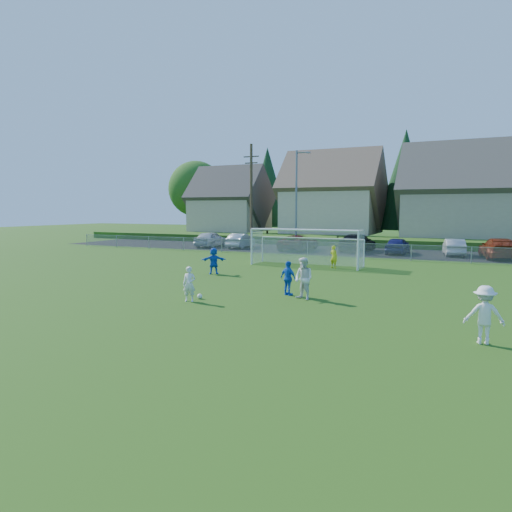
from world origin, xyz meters
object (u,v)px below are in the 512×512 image
object	(u,v)px
player_blue_a	(288,278)
car_a	(211,239)
car_d	(357,243)
soccer_ball	(200,296)
car_c	(299,243)
car_f	(454,247)
player_white_b	(304,279)
player_white_c	(484,315)
car_e	(398,246)
car_g	(499,248)
player_blue_b	(214,261)
soccer_goal	(307,241)
player_white_a	(189,284)
car_b	(241,241)
goalkeeper	(334,257)

from	to	relation	value
player_blue_a	car_a	world-z (taller)	car_a
car_a	car_d	bearing A→B (deg)	-178.28
soccer_ball	car_c	bearing A→B (deg)	99.78
car_f	player_blue_a	bearing A→B (deg)	66.96
player_white_b	car_a	world-z (taller)	player_white_b
player_white_c	car_e	bearing A→B (deg)	-83.62
soccer_ball	player_white_c	size ratio (longest dim) A/B	0.13
car_d	car_g	xyz separation A→B (m)	(11.17, -1.43, 0.02)
player_white_b	player_blue_a	distance (m)	1.14
player_blue_b	soccer_goal	bearing A→B (deg)	-151.34
car_f	car_g	distance (m)	3.36
player_white_a	player_white_b	size ratio (longest dim) A/B	0.81
soccer_ball	car_a	xyz separation A→B (m)	(-13.31, 23.08, 0.67)
player_white_a	car_b	bearing A→B (deg)	95.04
player_blue_a	car_d	size ratio (longest dim) A/B	0.28
player_blue_a	player_white_b	bearing A→B (deg)	169.56
soccer_ball	soccer_goal	world-z (taller)	soccer_goal
car_c	car_g	xyz separation A→B (m)	(16.25, -0.04, 0.08)
car_b	car_g	world-z (taller)	car_g
player_white_c	goalkeeper	bearing A→B (deg)	-66.56
player_white_a	car_a	distance (m)	27.16
player_white_a	player_blue_b	xyz separation A→B (m)	(-3.16, 7.31, 0.05)
car_d	player_blue_a	bearing A→B (deg)	100.68
player_white_c	car_e	distance (m)	26.47
player_blue_b	goalkeeper	distance (m)	7.95
player_blue_a	goalkeeper	size ratio (longest dim) A/B	1.04
soccer_ball	player_blue_a	world-z (taller)	player_blue_a
car_g	soccer_goal	xyz separation A→B (m)	(-11.86, -10.31, 0.83)
soccer_ball	player_white_c	xyz separation A→B (m)	(10.75, -2.08, 0.72)
car_d	car_e	size ratio (longest dim) A/B	1.29
goalkeeper	car_c	world-z (taller)	goalkeeper
soccer_ball	car_c	world-z (taller)	car_c
player_white_b	car_c	size ratio (longest dim) A/B	0.35
player_white_c	car_c	xyz separation A→B (m)	(-14.74, 25.26, -0.12)
car_b	player_blue_a	bearing A→B (deg)	116.48
player_white_b	car_f	distance (m)	23.06
player_blue_a	car_b	xyz separation A→B (m)	(-13.25, 21.10, -0.06)
player_blue_a	player_blue_b	xyz separation A→B (m)	(-6.35, 4.30, 0.02)
player_blue_a	car_e	distance (m)	21.39
player_white_c	soccer_goal	bearing A→B (deg)	-62.00
player_white_b	soccer_goal	size ratio (longest dim) A/B	0.24
soccer_ball	player_white_a	bearing A→B (deg)	-98.01
player_white_a	car_g	xyz separation A→B (m)	(12.34, 23.78, 0.07)
player_white_a	goalkeeper	xyz separation A→B (m)	(2.46, 12.92, 0.01)
car_a	player_blue_a	bearing A→B (deg)	124.18
soccer_ball	car_e	bearing A→B (deg)	78.76
soccer_goal	car_a	bearing A→B (deg)	143.18
car_a	car_f	xyz separation A→B (m)	(22.38, 1.16, -0.10)
player_blue_b	car_e	distance (m)	18.80
player_white_c	soccer_goal	distance (m)	18.17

